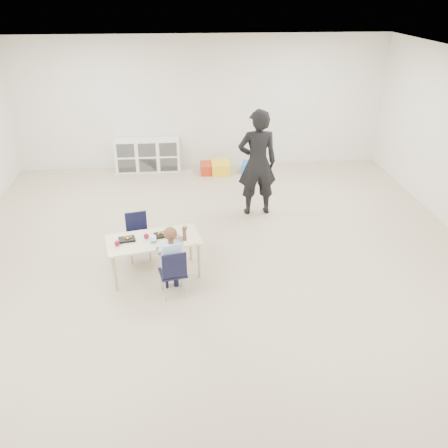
{
  "coord_description": "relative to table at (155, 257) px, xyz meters",
  "views": [
    {
      "loc": [
        -0.42,
        -5.74,
        3.69
      ],
      "look_at": [
        0.07,
        -0.18,
        0.85
      ],
      "focal_mm": 38.0,
      "sensor_mm": 36.0,
      "label": 1
    }
  ],
  "objects": [
    {
      "name": "room",
      "position": [
        0.88,
        0.01,
        1.11
      ],
      "size": [
        9.0,
        9.02,
        2.8
      ],
      "color": "#BAAE8F",
      "rests_on": "ground"
    },
    {
      "name": "table",
      "position": [
        0.0,
        0.0,
        0.0
      ],
      "size": [
        1.36,
        0.87,
        0.58
      ],
      "rotation": [
        0.0,
        0.0,
        0.21
      ],
      "color": "#F8EDC6",
      "rests_on": "ground"
    },
    {
      "name": "chair_near",
      "position": [
        0.26,
        -0.49,
        0.05
      ],
      "size": [
        0.39,
        0.38,
        0.69
      ],
      "primitive_type": null,
      "rotation": [
        0.0,
        0.0,
        0.21
      ],
      "color": "black",
      "rests_on": "ground"
    },
    {
      "name": "chair_far",
      "position": [
        -0.26,
        0.49,
        0.05
      ],
      "size": [
        0.39,
        0.38,
        0.69
      ],
      "primitive_type": null,
      "rotation": [
        0.0,
        0.0,
        0.21
      ],
      "color": "black",
      "rests_on": "ground"
    },
    {
      "name": "child",
      "position": [
        0.26,
        -0.49,
        0.25
      ],
      "size": [
        0.55,
        0.55,
        1.09
      ],
      "primitive_type": null,
      "rotation": [
        0.0,
        0.0,
        0.21
      ],
      "color": "#BCD9FE",
      "rests_on": "chair_near"
    },
    {
      "name": "lunch_tray_near",
      "position": [
        0.12,
        0.08,
        0.3
      ],
      "size": [
        0.25,
        0.2,
        0.03
      ],
      "primitive_type": "cube",
      "rotation": [
        0.0,
        0.0,
        0.21
      ],
      "color": "black",
      "rests_on": "table"
    },
    {
      "name": "lunch_tray_far",
      "position": [
        -0.36,
        -0.01,
        0.3
      ],
      "size": [
        0.25,
        0.2,
        0.03
      ],
      "primitive_type": "cube",
      "rotation": [
        0.0,
        0.0,
        0.21
      ],
      "color": "black",
      "rests_on": "table"
    },
    {
      "name": "milk_carton",
      "position": [
        0.01,
        -0.11,
        0.33
      ],
      "size": [
        0.08,
        0.08,
        0.1
      ],
      "primitive_type": "cube",
      "rotation": [
        0.0,
        0.0,
        0.21
      ],
      "color": "white",
      "rests_on": "table"
    },
    {
      "name": "bread_roll",
      "position": [
        0.32,
        -0.02,
        0.32
      ],
      "size": [
        0.09,
        0.09,
        0.07
      ],
      "primitive_type": "ellipsoid",
      "color": "tan",
      "rests_on": "table"
    },
    {
      "name": "apple_near",
      "position": [
        -0.1,
        0.02,
        0.32
      ],
      "size": [
        0.07,
        0.07,
        0.07
      ],
      "primitive_type": "sphere",
      "color": "maroon",
      "rests_on": "table"
    },
    {
      "name": "apple_far",
      "position": [
        -0.47,
        -0.15,
        0.32
      ],
      "size": [
        0.07,
        0.07,
        0.07
      ],
      "primitive_type": "sphere",
      "color": "maroon",
      "rests_on": "table"
    },
    {
      "name": "cubby_shelf",
      "position": [
        -0.32,
        4.29,
        0.06
      ],
      "size": [
        1.4,
        0.4,
        0.7
      ],
      "primitive_type": "cube",
      "color": "white",
      "rests_on": "ground"
    },
    {
      "name": "adult",
      "position": [
        1.72,
        1.92,
        0.64
      ],
      "size": [
        0.71,
        0.49,
        1.87
      ],
      "primitive_type": "imported",
      "rotation": [
        0.0,
        0.0,
        3.2
      ],
      "color": "black",
      "rests_on": "ground"
    },
    {
      "name": "bin_red",
      "position": [
        0.99,
        3.99,
        -0.19
      ],
      "size": [
        0.35,
        0.45,
        0.22
      ],
      "primitive_type": "cube",
      "rotation": [
        0.0,
        0.0,
        0.03
      ],
      "color": "#B82B12",
      "rests_on": "ground"
    },
    {
      "name": "bin_yellow",
      "position": [
        1.25,
        3.96,
        -0.17
      ],
      "size": [
        0.39,
        0.5,
        0.24
      ],
      "primitive_type": "cube",
      "rotation": [
        0.0,
        0.0,
        -0.01
      ],
      "color": "yellow",
      "rests_on": "ground"
    },
    {
      "name": "bin_blue",
      "position": [
        1.88,
        3.99,
        -0.19
      ],
      "size": [
        0.4,
        0.47,
        0.2
      ],
      "primitive_type": "cube",
      "rotation": [
        0.0,
        0.0,
        -0.19
      ],
      "color": "blue",
      "rests_on": "ground"
    }
  ]
}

